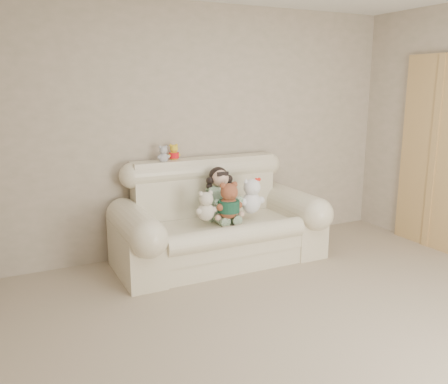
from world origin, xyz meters
TOP-DOWN VIEW (x-y plane):
  - floor at (0.00, 0.00)m, footprint 5.00×5.00m
  - wall_back at (0.00, 2.50)m, footprint 4.50×0.00m
  - sofa at (-0.10, 2.00)m, footprint 2.10×0.95m
  - door_panel at (2.22, 1.40)m, footprint 0.06×0.90m
  - seated_child at (-0.05, 2.08)m, footprint 0.37×0.44m
  - brown_teddy at (-0.08, 1.83)m, footprint 0.28×0.22m
  - white_cat at (0.21, 1.90)m, footprint 0.34×0.30m
  - cream_teddy at (-0.31, 1.86)m, footprint 0.27×0.24m
  - yellow_mini_bear at (-0.43, 2.38)m, footprint 0.15×0.13m
  - grey_mini_plush at (-0.56, 2.33)m, footprint 0.13×0.10m

SIDE VIEW (x-z plane):
  - floor at x=0.00m, z-range 0.00..0.00m
  - sofa at x=-0.10m, z-range 0.00..1.03m
  - cream_teddy at x=-0.31m, z-range 0.50..0.84m
  - seated_child at x=-0.05m, z-range 0.42..0.97m
  - brown_teddy at x=-0.08m, z-range 0.50..0.93m
  - white_cat at x=0.21m, z-range 0.50..0.93m
  - door_panel at x=2.22m, z-range 0.00..2.10m
  - grey_mini_plush at x=-0.56m, z-range 1.01..1.22m
  - yellow_mini_bear at x=-0.43m, z-range 1.01..1.22m
  - wall_back at x=0.00m, z-range -0.95..3.55m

